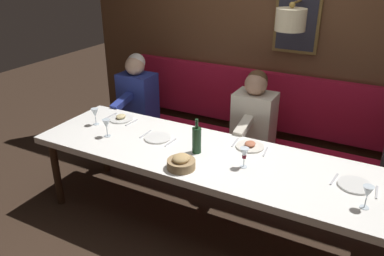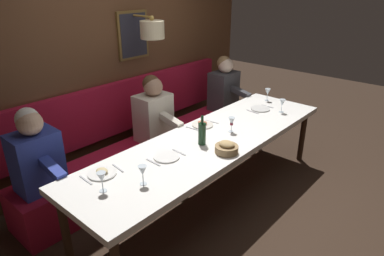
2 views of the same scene
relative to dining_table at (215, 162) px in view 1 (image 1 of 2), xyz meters
name	(u,v)px [view 1 (image 1 of 2)]	position (x,y,z in m)	size (l,w,h in m)	color
ground_plane	(213,228)	(0.00, 0.00, -0.68)	(12.00, 12.00, 0.00)	#332319
dining_table	(215,162)	(0.00, 0.00, 0.00)	(0.90, 3.20, 0.74)	white
banquette_bench	(249,163)	(0.89, 0.00, -0.46)	(0.52, 3.40, 0.45)	maroon
back_wall_panel	(275,46)	(1.46, 0.00, 0.68)	(0.59, 4.60, 2.90)	#51331E
diner_near	(254,112)	(0.88, -0.02, 0.13)	(0.60, 0.40, 0.79)	beige
diner_middle	(137,90)	(0.88, 1.40, 0.13)	(0.60, 0.40, 0.79)	#283893
place_setting_0	(121,118)	(0.25, 1.15, 0.07)	(0.24, 0.32, 0.05)	white
place_setting_1	(355,185)	(0.06, -1.07, 0.06)	(0.24, 0.32, 0.01)	silver
place_setting_2	(250,146)	(0.28, -0.20, 0.07)	(0.24, 0.32, 0.05)	silver
place_setting_3	(158,138)	(0.05, 0.59, 0.06)	(0.24, 0.31, 0.01)	white
wine_glass_0	(106,124)	(-0.12, 1.02, 0.17)	(0.07, 0.07, 0.16)	silver
wine_glass_2	(95,113)	(0.04, 1.29, 0.17)	(0.07, 0.07, 0.16)	silver
wine_glass_3	(244,154)	(-0.06, -0.27, 0.17)	(0.07, 0.07, 0.16)	silver
wine_glass_4	(368,193)	(-0.18, -1.16, 0.17)	(0.07, 0.07, 0.16)	silver
wine_bottle	(197,140)	(-0.01, 0.16, 0.17)	(0.08, 0.08, 0.30)	#19381E
bread_bowl	(181,163)	(-0.30, 0.15, 0.10)	(0.22, 0.22, 0.12)	#9E7F56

